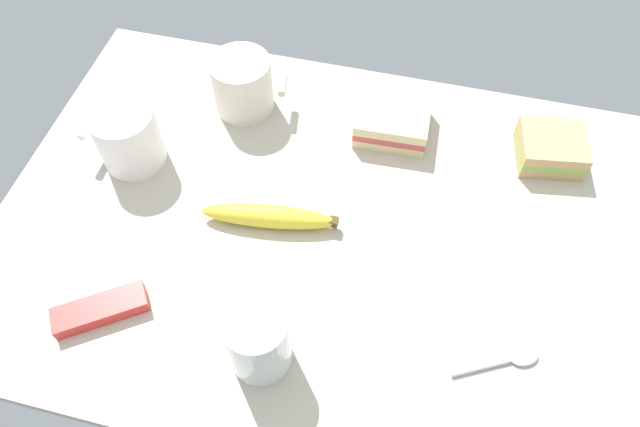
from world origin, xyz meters
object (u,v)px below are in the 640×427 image
banana (269,216)px  coffee_mug_black (243,84)px  coffee_mug_milky (128,137)px  sandwich_side (551,148)px  spoon (509,360)px  sandwich_main (393,120)px  snack_bar (100,310)px  glass_of_milk (259,343)px

banana → coffee_mug_black: bearing=-63.7°
coffee_mug_milky → sandwich_side: 61.66cm
coffee_mug_black → spoon: bearing=143.0°
sandwich_side → sandwich_main: bearing=-0.2°
coffee_mug_milky → sandwich_main: size_ratio=1.02×
banana → sandwich_side: bearing=-150.4°
banana → snack_bar: 24.66cm
sandwich_side → coffee_mug_milky: bearing=13.7°
sandwich_main → spoon: sandwich_main is taller
sandwich_side → spoon: 33.56cm
banana → snack_bar: bearing=47.2°
sandwich_main → glass_of_milk: size_ratio=1.09×
glass_of_milk → sandwich_main: bearing=-102.6°
coffee_mug_black → coffee_mug_milky: coffee_mug_milky is taller
coffee_mug_black → glass_of_milk: bearing=110.4°
coffee_mug_black → sandwich_main: (-23.56, -0.48, -2.47)cm
coffee_mug_black → sandwich_main: size_ratio=1.05×
coffee_mug_milky → glass_of_milk: glass_of_milk is taller
coffee_mug_milky → spoon: coffee_mug_milky is taller
coffee_mug_black → sandwich_side: bearing=-179.5°
spoon → sandwich_side: bearing=-95.9°
sandwich_main → banana: bearing=57.6°
sandwich_main → snack_bar: 49.44cm
sandwich_side → coffee_mug_black: bearing=0.5°
banana → spoon: 35.73cm
coffee_mug_milky → sandwich_side: (-59.84, -14.64, -2.63)cm
sandwich_side → spoon: size_ratio=0.98×
sandwich_side → glass_of_milk: glass_of_milk is taller
coffee_mug_black → banana: bearing=116.3°
coffee_mug_black → snack_bar: size_ratio=1.02×
coffee_mug_black → sandwich_main: bearing=-178.8°
coffee_mug_black → sandwich_main: coffee_mug_black is taller
sandwich_main → banana: 24.98cm
sandwich_side → glass_of_milk: 51.48cm
sandwich_main → banana: sandwich_main is taller
glass_of_milk → snack_bar: 21.55cm
sandwich_main → coffee_mug_milky: bearing=22.1°
sandwich_main → glass_of_milk: (8.89, 39.92, 2.36)cm
coffee_mug_black → spoon: coffee_mug_black is taller
sandwich_main → sandwich_side: same height
banana → sandwich_main: bearing=-122.4°
glass_of_milk → spoon: (-29.03, -6.52, -4.18)cm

